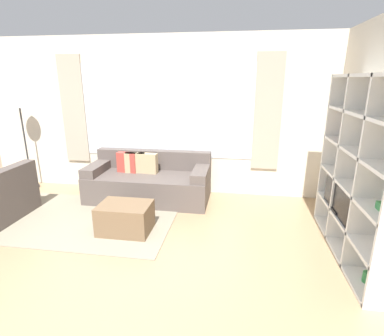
# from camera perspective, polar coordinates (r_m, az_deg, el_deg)

# --- Properties ---
(ground_plane) EXTENTS (16.00, 16.00, 0.00)m
(ground_plane) POSITION_cam_1_polar(r_m,az_deg,el_deg) (3.18, -18.20, -23.15)
(ground_plane) COLOR #9E7F5B
(wall_back) EXTENTS (6.82, 0.11, 2.70)m
(wall_back) POSITION_cam_1_polar(r_m,az_deg,el_deg) (5.33, -4.85, 9.77)
(wall_back) COLOR beige
(wall_back) RESTS_ON ground_plane
(wall_right) EXTENTS (0.07, 4.18, 2.70)m
(wall_right) POSITION_cam_1_polar(r_m,az_deg,el_deg) (4.00, 32.25, 4.86)
(wall_right) COLOR beige
(wall_right) RESTS_ON ground_plane
(area_rug) EXTENTS (2.87, 1.71, 0.01)m
(area_rug) POSITION_cam_1_polar(r_m,az_deg,el_deg) (4.80, -21.12, -8.96)
(area_rug) COLOR gray
(area_rug) RESTS_ON ground_plane
(shelving_unit) EXTENTS (0.38, 1.90, 2.04)m
(shelving_unit) POSITION_cam_1_polar(r_m,az_deg,el_deg) (3.79, 30.11, -0.76)
(shelving_unit) COLOR silver
(shelving_unit) RESTS_ON ground_plane
(couch_main) EXTENTS (2.03, 0.89, 0.79)m
(couch_main) POSITION_cam_1_polar(r_m,az_deg,el_deg) (5.16, -8.23, -2.60)
(couch_main) COLOR #564C47
(couch_main) RESTS_ON ground_plane
(ottoman) EXTENTS (0.68, 0.49, 0.40)m
(ottoman) POSITION_cam_1_polar(r_m,az_deg,el_deg) (4.16, -12.57, -9.30)
(ottoman) COLOR brown
(ottoman) RESTS_ON ground_plane
(floor_lamp) EXTENTS (0.30, 0.30, 1.77)m
(floor_lamp) POSITION_cam_1_polar(r_m,az_deg,el_deg) (6.19, -29.99, 9.92)
(floor_lamp) COLOR black
(floor_lamp) RESTS_ON ground_plane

